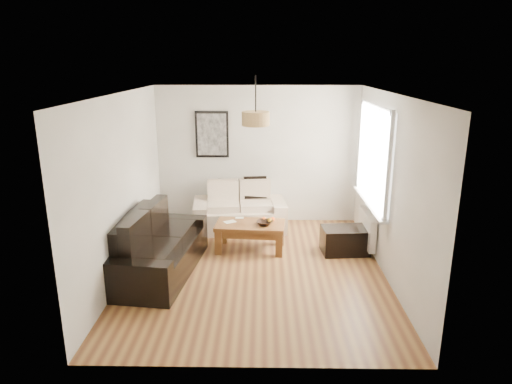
{
  "coord_description": "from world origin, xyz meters",
  "views": [
    {
      "loc": [
        0.11,
        -6.22,
        3.02
      ],
      "look_at": [
        0.0,
        0.6,
        1.05
      ],
      "focal_mm": 31.84,
      "sensor_mm": 36.0,
      "label": 1
    }
  ],
  "objects_px": {
    "sofa_leather": "(158,244)",
    "coffee_table": "(250,236)",
    "loveseat_cream": "(240,207)",
    "ottoman": "(345,240)"
  },
  "relations": [
    {
      "from": "loveseat_cream",
      "to": "coffee_table",
      "type": "xyz_separation_m",
      "value": [
        0.23,
        -0.99,
        -0.19
      ]
    },
    {
      "from": "loveseat_cream",
      "to": "ottoman",
      "type": "relative_size",
      "value": 2.26
    },
    {
      "from": "sofa_leather",
      "to": "coffee_table",
      "type": "xyz_separation_m",
      "value": [
        1.33,
        0.86,
        -0.21
      ]
    },
    {
      "from": "coffee_table",
      "to": "ottoman",
      "type": "xyz_separation_m",
      "value": [
        1.55,
        -0.1,
        -0.02
      ]
    },
    {
      "from": "sofa_leather",
      "to": "coffee_table",
      "type": "bearing_deg",
      "value": -50.14
    },
    {
      "from": "sofa_leather",
      "to": "ottoman",
      "type": "bearing_deg",
      "value": -68.29
    },
    {
      "from": "coffee_table",
      "to": "ottoman",
      "type": "bearing_deg",
      "value": -3.81
    },
    {
      "from": "loveseat_cream",
      "to": "sofa_leather",
      "type": "distance_m",
      "value": 2.16
    },
    {
      "from": "loveseat_cream",
      "to": "sofa_leather",
      "type": "relative_size",
      "value": 0.83
    },
    {
      "from": "ottoman",
      "to": "loveseat_cream",
      "type": "bearing_deg",
      "value": 148.32
    }
  ]
}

